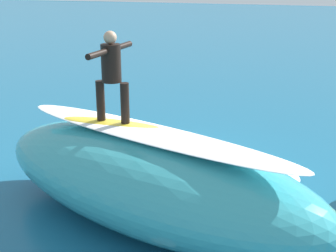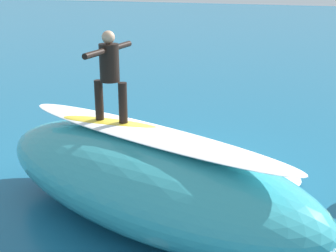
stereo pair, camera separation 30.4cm
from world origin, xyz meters
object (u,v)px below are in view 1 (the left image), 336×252
surfboard_riding (113,124)px  surfboard_paddling (210,162)px  surfer_riding (111,70)px  surfer_paddling (205,156)px

surfboard_riding → surfboard_paddling: size_ratio=1.14×
surfer_riding → surfboard_paddling: bearing=-110.9°
surfer_riding → surfer_paddling: bearing=-109.5°
surfer_paddling → surfboard_paddling: bearing=0.0°
surfboard_riding → surfer_paddling: surfboard_riding is taller
surfer_riding → surfer_paddling: (-1.12, -2.72, -2.58)m
surfboard_riding → surfer_paddling: 3.33m
surfboard_riding → surfer_paddling: size_ratio=1.43×
surfboard_riding → surfboard_paddling: surfboard_riding is taller
surfer_riding → surfboard_paddling: (-1.23, -2.80, -2.74)m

